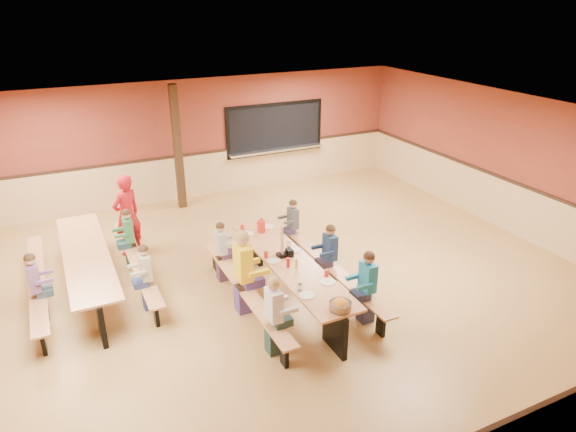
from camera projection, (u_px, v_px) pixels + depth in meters
name	position (u px, v px, depth m)	size (l,w,h in m)	color
ground	(258.00, 288.00, 9.24)	(12.00, 12.00, 0.00)	#9F743C
room_envelope	(257.00, 254.00, 8.96)	(12.04, 10.04, 3.02)	brown
kitchen_pass_through	(275.00, 131.00, 13.78)	(2.78, 0.28, 1.38)	black
structural_post	(178.00, 148.00, 12.20)	(0.18, 0.18, 3.00)	black
cafeteria_table_main	(289.00, 272.00, 8.73)	(1.91, 3.70, 0.74)	#C07C4C
cafeteria_table_second	(88.00, 264.00, 8.98)	(1.91, 3.70, 0.74)	#C07C4C
seated_child_white_left	(274.00, 316.00, 7.37)	(0.38, 0.31, 1.24)	silver
seated_adult_yellow	(243.00, 272.00, 8.33)	(0.48, 0.39, 1.43)	yellow
seated_child_grey_left	(222.00, 252.00, 9.31)	(0.33, 0.27, 1.14)	#B0B0B0
seated_child_teal_right	(367.00, 287.00, 8.10)	(0.38, 0.31, 1.23)	teal
seated_child_navy_right	(330.00, 257.00, 9.08)	(0.36, 0.30, 1.20)	navy
seated_child_char_right	(293.00, 227.00, 10.31)	(0.33, 0.27, 1.14)	#43484C
seated_child_purple_sec	(36.00, 288.00, 8.12)	(0.36, 0.29, 1.19)	#764F79
seated_child_green_sec	(130.00, 239.00, 9.75)	(0.36, 0.29, 1.19)	#367744
seated_child_tan_sec	(147.00, 277.00, 8.45)	(0.34, 0.28, 1.16)	#B1AC8F
standing_woman	(127.00, 215.00, 10.17)	(0.61, 0.40, 1.68)	#B2141B
punch_pitcher	(261.00, 227.00, 9.65)	(0.16, 0.16, 0.22)	red
chip_bowl	(340.00, 305.00, 7.28)	(0.32, 0.32, 0.15)	orange
napkin_dispenser	(290.00, 253.00, 8.78)	(0.10, 0.14, 0.13)	black
condiment_mustard	(296.00, 263.00, 8.39)	(0.06, 0.06, 0.17)	yellow
condiment_ketchup	(288.00, 262.00, 8.41)	(0.06, 0.06, 0.17)	#B2140F
table_paddle	(282.00, 249.00, 8.73)	(0.16, 0.16, 0.56)	black
place_settings	(289.00, 258.00, 8.62)	(0.65, 3.30, 0.11)	beige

